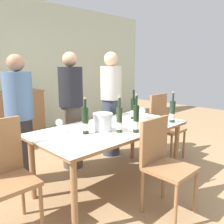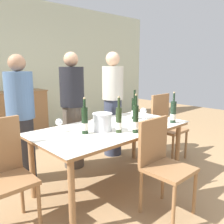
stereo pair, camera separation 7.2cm
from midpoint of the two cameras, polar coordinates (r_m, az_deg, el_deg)
ground_plane at (r=3.05m, az=0.70°, el=-16.95°), size 12.00×12.00×0.00m
back_wall at (r=5.34m, az=-23.05°, el=9.92°), size 8.00×0.10×2.80m
sideboard_cabinet at (r=5.09m, az=-23.24°, el=-0.73°), size 1.52×0.46×0.93m
dining_table at (r=2.80m, az=0.74°, el=-4.93°), size 1.85×0.95×0.73m
ice_bucket at (r=2.60m, az=-1.53°, el=-2.31°), size 0.22×0.22×0.20m
wine_bottle_0 at (r=2.54m, az=6.51°, el=-1.86°), size 0.06×0.06×0.42m
wine_bottle_1 at (r=2.50m, az=-5.70°, el=-2.23°), size 0.07×0.07×0.39m
wine_bottle_2 at (r=3.19m, az=6.04°, el=0.71°), size 0.08×0.08×0.39m
wine_bottle_3 at (r=2.54m, az=2.45°, el=-2.00°), size 0.07×0.07×0.39m
wine_bottle_4 at (r=3.07m, az=15.17°, el=-0.13°), size 0.07×0.07×0.39m
wine_glass_0 at (r=2.62m, az=-11.86°, el=-2.53°), size 0.08×0.08×0.15m
wine_glass_1 at (r=2.82m, az=11.77°, el=-1.95°), size 0.07×0.07×0.12m
wine_glass_2 at (r=3.35m, az=6.22°, el=0.53°), size 0.07×0.07×0.14m
wine_glass_3 at (r=3.17m, az=8.21°, el=0.15°), size 0.09×0.09×0.16m
chair_right_end at (r=3.80m, az=13.15°, el=-2.45°), size 0.42×0.42×0.99m
chair_left_end at (r=2.30m, az=-24.03°, el=-12.23°), size 0.42×0.42×0.99m
chair_near_front at (r=2.41m, az=12.71°, el=-11.05°), size 0.42×0.42×0.93m
person_host at (r=3.06m, az=-20.39°, el=-1.90°), size 0.33×0.33×1.57m
person_guest_left at (r=3.34m, az=-8.84°, el=0.15°), size 0.33×0.33×1.62m
person_guest_right at (r=3.76m, az=0.73°, el=1.79°), size 0.33×0.33×1.64m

